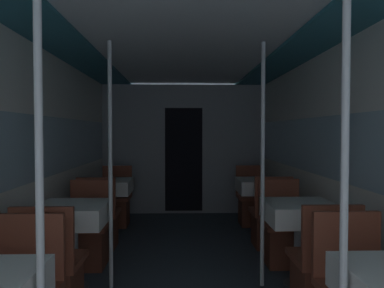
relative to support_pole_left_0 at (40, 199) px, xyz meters
The scene contains 20 objects.
wall_left 2.03m from the support_pole_left_0, 111.05° to the left, with size 0.05×8.05×2.21m.
wall_right 2.83m from the support_pole_left_0, 42.03° to the left, with size 0.05×8.05×2.21m.
ceiling_panel 2.32m from the support_pole_left_0, 70.09° to the left, with size 2.83×8.05×0.07m.
bulkhead_far 4.82m from the support_pole_left_0, 81.82° to the left, with size 2.78×0.09×2.21m.
support_pole_left_0 is the anchor object (origin of this frame).
dining_table_left_1 1.78m from the support_pole_left_0, 101.57° to the left, with size 0.61×0.61×0.76m.
chair_left_near_1 1.44m from the support_pole_left_0, 106.94° to the left, with size 0.45×0.45×0.88m.
chair_left_far_1 2.41m from the support_pole_left_0, 98.77° to the left, with size 0.45×0.45×0.88m.
support_pole_left_1 1.68m from the support_pole_left_0, 90.00° to the left, with size 0.04×0.04×2.21m.
dining_table_left_2 3.42m from the support_pole_left_0, 95.85° to the left, with size 0.61×0.61×0.76m.
chair_left_near_2 2.95m from the support_pole_left_0, 96.98° to the left, with size 0.45×0.45×0.88m.
chair_left_far_2 4.02m from the support_pole_left_0, 95.03° to the left, with size 0.45×0.45×0.88m.
support_pole_right_0 1.37m from the support_pole_left_0, ahead, with size 0.04×0.04×2.21m.
dining_table_right_1 2.45m from the support_pole_left_0, 44.43° to the left, with size 0.61×0.61×0.76m.
chair_right_near_1 2.22m from the support_pole_left_0, 33.38° to the left, with size 0.45×0.45×0.88m.
chair_right_far_1 2.94m from the support_pole_left_0, 52.47° to the left, with size 0.45×0.45×0.88m.
support_pole_right_1 2.17m from the support_pole_left_0, 50.81° to the left, with size 0.04×0.04×2.21m.
dining_table_right_2 3.81m from the support_pole_left_0, 62.98° to the left, with size 0.61×0.61×0.76m.
chair_right_near_2 3.40m from the support_pole_left_0, 58.62° to the left, with size 0.45×0.45×0.88m.
chair_right_far_2 4.36m from the support_pole_left_0, 66.34° to the left, with size 0.45×0.45×0.88m.
Camera 1 is at (-0.06, -0.94, 1.41)m, focal length 35.00 mm.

